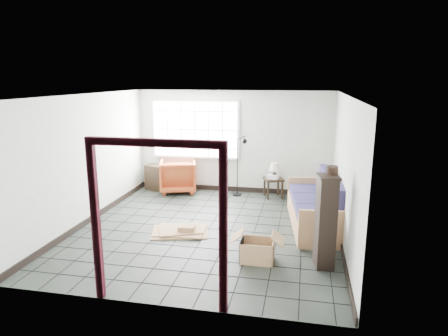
% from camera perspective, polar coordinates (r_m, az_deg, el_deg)
% --- Properties ---
extents(ground, '(5.50, 5.50, 0.00)m').
position_cam_1_polar(ground, '(7.95, -2.22, -8.68)').
color(ground, black).
rests_on(ground, ground).
extents(room_shell, '(5.02, 5.52, 2.61)m').
position_cam_1_polar(room_shell, '(7.53, -2.28, 3.37)').
color(room_shell, '#B3B7B0').
rests_on(room_shell, ground).
extents(window_panel, '(2.32, 0.08, 1.52)m').
position_cam_1_polar(window_panel, '(10.35, -4.16, 5.51)').
color(window_panel, silver).
rests_on(window_panel, ground).
extents(doorway_trim, '(1.80, 0.08, 2.20)m').
position_cam_1_polar(doorway_trim, '(5.06, -9.62, -5.05)').
color(doorway_trim, '#3B0D17').
rests_on(doorway_trim, ground).
extents(futon_sofa, '(1.17, 2.44, 1.04)m').
position_cam_1_polar(futon_sofa, '(8.20, 13.36, -5.55)').
color(futon_sofa, '#936842').
rests_on(futon_sofa, ground).
extents(armchair, '(1.10, 1.06, 0.93)m').
position_cam_1_polar(armchair, '(10.38, -6.56, -0.90)').
color(armchair, maroon).
rests_on(armchair, ground).
extents(side_table, '(0.57, 0.57, 0.49)m').
position_cam_1_polar(side_table, '(9.93, 7.08, -1.92)').
color(side_table, black).
rests_on(side_table, ground).
extents(table_lamp, '(0.25, 0.25, 0.39)m').
position_cam_1_polar(table_lamp, '(9.84, 7.24, 0.06)').
color(table_lamp, black).
rests_on(table_lamp, side_table).
extents(projector, '(0.31, 0.26, 0.10)m').
position_cam_1_polar(projector, '(9.85, 7.00, -1.23)').
color(projector, silver).
rests_on(projector, side_table).
extents(floor_lamp, '(0.41, 0.35, 1.53)m').
position_cam_1_polar(floor_lamp, '(9.86, 2.39, 0.56)').
color(floor_lamp, black).
rests_on(floor_lamp, ground).
extents(console_shelf, '(0.92, 0.57, 0.67)m').
position_cam_1_polar(console_shelf, '(10.57, -8.95, -1.45)').
color(console_shelf, black).
rests_on(console_shelf, ground).
extents(tall_shelf, '(0.38, 0.45, 1.48)m').
position_cam_1_polar(tall_shelf, '(6.40, 14.32, -7.35)').
color(tall_shelf, black).
rests_on(tall_shelf, ground).
extents(pot, '(0.23, 0.23, 0.13)m').
position_cam_1_polar(pot, '(6.25, 15.22, -0.31)').
color(pot, black).
rests_on(pot, tall_shelf).
extents(open_box, '(0.85, 0.44, 0.48)m').
position_cam_1_polar(open_box, '(6.63, 4.76, -11.65)').
color(open_box, olive).
rests_on(open_box, ground).
extents(cardboard_pile, '(1.22, 1.00, 0.15)m').
position_cam_1_polar(cardboard_pile, '(7.80, -6.17, -8.86)').
color(cardboard_pile, olive).
rests_on(cardboard_pile, ground).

